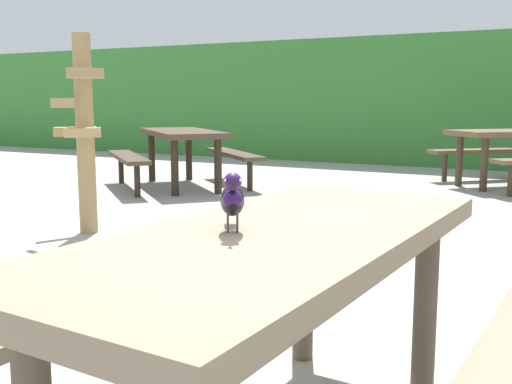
{
  "coord_description": "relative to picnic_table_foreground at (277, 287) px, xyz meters",
  "views": [
    {
      "loc": [
        0.77,
        -1.9,
        1.13
      ],
      "look_at": [
        -0.1,
        -0.23,
        0.84
      ],
      "focal_mm": 42.57,
      "sensor_mm": 36.0,
      "label": 1
    }
  ],
  "objects": [
    {
      "name": "picnic_table_mid_right",
      "position": [
        -3.7,
        4.89,
        0.0
      ],
      "size": [
        2.39,
        2.39,
        0.74
      ],
      "color": "#473828",
      "rests_on": "ground"
    },
    {
      "name": "stalk_post_left_side",
      "position": [
        -2.86,
        2.23,
        0.29
      ],
      "size": [
        0.57,
        0.54,
        1.67
      ],
      "color": "#997A4C",
      "rests_on": "ground"
    },
    {
      "name": "picnic_table_foreground",
      "position": [
        0.0,
        0.0,
        0.0
      ],
      "size": [
        1.8,
        1.85,
        0.74
      ],
      "color": "#84725B",
      "rests_on": "ground"
    },
    {
      "name": "bird_grackle",
      "position": [
        -0.09,
        -0.11,
        0.29
      ],
      "size": [
        0.17,
        0.26,
        0.18
      ],
      "color": "black",
      "rests_on": "picnic_table_foreground"
    }
  ]
}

